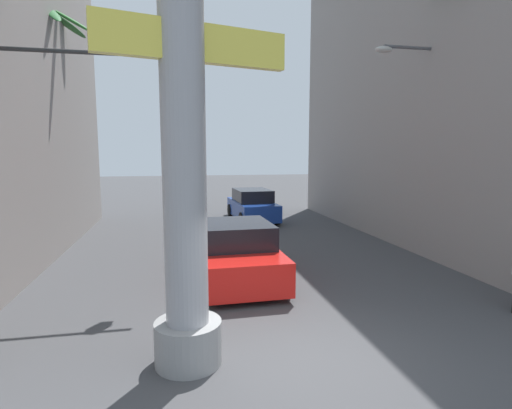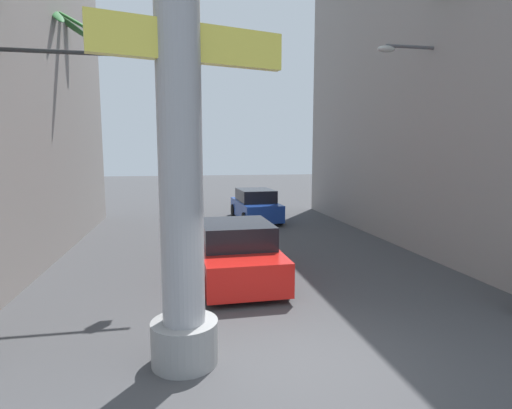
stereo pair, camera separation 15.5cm
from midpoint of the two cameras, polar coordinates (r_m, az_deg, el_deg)
ground_plane at (r=16.28m, az=-4.64°, el=-4.61°), size 88.90×88.90×0.00m
building_right at (r=18.83m, az=30.46°, el=17.81°), size 8.75×18.39×14.18m
neon_sign_pole at (r=6.37m, az=-11.25°, el=20.71°), size 3.28×1.08×10.01m
street_lamp at (r=13.95m, az=22.48°, el=9.69°), size 2.17×0.28×6.74m
traffic_light_mast at (r=10.51m, az=-26.75°, el=10.47°), size 5.14×0.32×5.78m
car_lead at (r=11.00m, az=-3.52°, el=-6.70°), size 2.14×4.98×1.56m
car_far at (r=20.10m, az=-0.74°, el=-0.16°), size 2.08×4.38×1.56m
palm_tree_near_right at (r=13.75m, az=26.66°, el=15.51°), size 2.81×2.78×8.76m
palm_tree_mid_left at (r=16.19m, az=-28.02°, el=13.80°), size 3.18×3.27×8.32m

